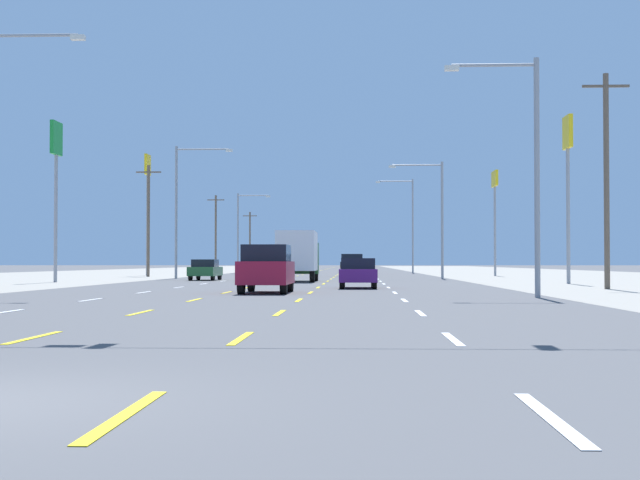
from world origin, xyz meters
name	(u,v)px	position (x,y,z in m)	size (l,w,h in m)	color
ground_plane	(312,278)	(0.00, 66.00, 0.00)	(572.00, 572.00, 0.00)	#4C4C4F
lot_apron_left	(15,277)	(-24.75, 66.00, 0.00)	(28.00, 440.00, 0.01)	gray
lot_apron_right	(617,278)	(24.75, 66.00, 0.00)	(28.00, 440.00, 0.01)	gray
lane_markings	(327,272)	(0.00, 104.50, 0.01)	(10.64, 227.60, 0.01)	white
signal_span_wire	(170,54)	(-0.03, 9.71, 5.40)	(25.09, 0.53, 9.55)	brown
suv_center_turn_nearest	(267,268)	(-0.04, 29.11, 1.03)	(1.98, 4.90, 1.98)	maroon
sedan_inner_right_near	(358,273)	(3.74, 36.05, 0.76)	(1.80, 4.50, 1.46)	#4C196B
box_truck_center_turn_mid	(298,253)	(-0.13, 50.43, 1.84)	(2.40, 7.20, 3.23)	#235B2D
sedan_far_left_midfar	(205,269)	(-6.95, 54.94, 0.76)	(1.80, 4.50, 1.46)	#235B2D
suv_inner_right_far	(352,265)	(3.26, 71.01, 1.03)	(1.98, 4.90, 1.98)	black
sedan_inner_right_farther	(355,267)	(3.44, 97.29, 0.76)	(1.80, 4.50, 1.46)	red
pole_sign_left_row_1	(56,163)	(-15.28, 48.03, 7.55)	(0.24, 1.77, 10.14)	gray
pole_sign_left_row_2	(147,187)	(-16.03, 76.10, 8.37)	(0.24, 1.71, 11.42)	gray
pole_sign_right_row_1	(568,159)	(16.08, 45.42, 7.31)	(0.24, 1.72, 9.88)	gray
pole_sign_right_row_2	(495,194)	(16.45, 75.88, 7.54)	(0.24, 2.72, 9.71)	gray
streetlight_right_row_0	(527,159)	(9.81, 24.63, 4.98)	(3.40, 0.26, 8.63)	gray
streetlight_left_row_1	(182,202)	(-9.71, 60.52, 5.90)	(4.43, 0.26, 10.18)	gray
streetlight_right_row_1	(436,210)	(9.70, 60.52, 5.20)	(4.13, 0.26, 8.89)	gray
streetlight_left_row_2	(241,227)	(-9.76, 96.42, 5.37)	(3.87, 0.26, 9.28)	gray
streetlight_right_row_2	(409,219)	(9.74, 96.42, 6.26)	(4.36, 0.26, 10.89)	gray
utility_pole_right_row_0	(606,177)	(15.44, 34.94, 5.29)	(2.20, 0.26, 10.19)	brown
utility_pole_left_row_1	(148,219)	(-14.51, 70.00, 5.07)	(2.20, 0.26, 9.74)	brown
utility_pole_left_row_2	(216,232)	(-14.52, 107.70, 5.15)	(2.20, 0.26, 9.91)	brown
utility_pole_left_row_3	(250,240)	(-13.01, 132.26, 4.75)	(2.20, 0.26, 9.10)	brown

